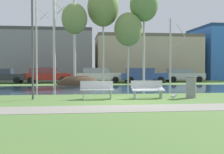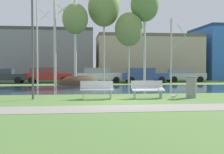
{
  "view_description": "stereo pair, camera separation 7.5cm",
  "coord_description": "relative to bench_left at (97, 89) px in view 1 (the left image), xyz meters",
  "views": [
    {
      "loc": [
        -2.14,
        -12.33,
        1.47
      ],
      "look_at": [
        -0.49,
        1.28,
        1.05
      ],
      "focal_mm": 44.68,
      "sensor_mm": 36.0,
      "label": 1
    },
    {
      "loc": [
        -2.07,
        -12.34,
        1.47
      ],
      "look_at": [
        -0.49,
        1.28,
        1.05
      ],
      "focal_mm": 44.68,
      "sensor_mm": 36.0,
      "label": 2
    }
  ],
  "objects": [
    {
      "name": "parked_van_nearest_dark",
      "position": [
        -8.44,
        15.39,
        0.3
      ],
      "size": [
        4.61,
        1.99,
        1.45
      ],
      "color": "#282B30",
      "rests_on": "ground"
    },
    {
      "name": "birch_far_left",
      "position": [
        -4.52,
        11.92,
        4.06
      ],
      "size": [
        1.19,
        2.18,
        8.91
      ],
      "color": "beige",
      "rests_on": "ground"
    },
    {
      "name": "building_grey_warehouse",
      "position": [
        -7.53,
        22.88,
        2.71
      ],
      "size": [
        16.6,
        6.1,
        6.37
      ],
      "color": "gray",
      "rests_on": "ground"
    },
    {
      "name": "parked_sedan_second_red",
      "position": [
        -4.07,
        15.58,
        0.35
      ],
      "size": [
        4.74,
        2.11,
        1.56
      ],
      "color": "maroon",
      "rests_on": "ground"
    },
    {
      "name": "soil_mound",
      "position": [
        -0.87,
        11.93,
        -0.47
      ],
      "size": [
        3.86,
        2.93,
        1.69
      ],
      "primitive_type": "ellipsoid",
      "color": "#423021",
      "rests_on": "ground"
    },
    {
      "name": "trash_bin",
      "position": [
        4.72,
        -0.03,
        0.09
      ],
      "size": [
        0.52,
        0.52,
        1.08
      ],
      "color": "gray",
      "rests_on": "ground"
    },
    {
      "name": "birch_center_right",
      "position": [
        3.63,
        11.67,
        4.53
      ],
      "size": [
        2.53,
        2.53,
        6.54
      ],
      "color": "#BCB7A8",
      "rests_on": "ground"
    },
    {
      "name": "parked_hatch_third_white",
      "position": [
        1.23,
        15.81,
        0.34
      ],
      "size": [
        4.78,
        1.92,
        1.56
      ],
      "color": "silver",
      "rests_on": "ground"
    },
    {
      "name": "birch_left",
      "position": [
        -2.95,
        11.53,
        4.02
      ],
      "size": [
        1.2,
        2.06,
        8.8
      ],
      "color": "beige",
      "rests_on": "ground"
    },
    {
      "name": "bench_right",
      "position": [
        2.5,
        0.0,
        0.0
      ],
      "size": [
        1.6,
        0.57,
        0.87
      ],
      "color": "#B2B5B7",
      "rests_on": "ground"
    },
    {
      "name": "birch_right",
      "position": [
        5.17,
        11.95,
        6.85
      ],
      "size": [
        2.62,
        2.62,
        9.45
      ],
      "color": "beige",
      "rests_on": "ground"
    },
    {
      "name": "birch_far_right",
      "position": [
        7.69,
        11.7,
        2.68
      ],
      "size": [
        1.5,
        2.75,
        6.12
      ],
      "color": "beige",
      "rests_on": "ground"
    },
    {
      "name": "birch_center_left",
      "position": [
        -1.2,
        11.55,
        5.34
      ],
      "size": [
        2.27,
        2.27,
        7.52
      ],
      "color": "beige",
      "rests_on": "ground"
    },
    {
      "name": "building_beige_block",
      "position": [
        8.02,
        22.67,
        2.4
      ],
      "size": [
        13.12,
        7.0,
        5.74
      ],
      "color": "#BCAD8E",
      "rests_on": "ground"
    },
    {
      "name": "paved_path_strip",
      "position": [
        1.25,
        -3.31,
        -0.47
      ],
      "size": [
        60.0,
        1.85,
        0.01
      ],
      "primitive_type": "cube",
      "color": "gray",
      "rests_on": "ground"
    },
    {
      "name": "river_band",
      "position": [
        1.25,
        6.58,
        -0.47
      ],
      "size": [
        80.0,
        8.11,
        0.01
      ],
      "primitive_type": "cube",
      "color": "#2D475B",
      "rests_on": "ground"
    },
    {
      "name": "streetlamp",
      "position": [
        -3.03,
        0.2,
        3.56
      ],
      "size": [
        0.32,
        0.32,
        6.17
      ],
      "color": "#4C4C51",
      "rests_on": "ground"
    },
    {
      "name": "ground_plane",
      "position": [
        1.25,
        8.97,
        -0.47
      ],
      "size": [
        120.0,
        120.0,
        0.0
      ],
      "primitive_type": "plane",
      "color": "#517538"
    },
    {
      "name": "bench_left",
      "position": [
        0.0,
        0.0,
        0.0
      ],
      "size": [
        1.6,
        0.57,
        0.87
      ],
      "color": "#B2B5B7",
      "rests_on": "ground"
    },
    {
      "name": "seagull",
      "position": [
        3.73,
        -0.26,
        -0.34
      ],
      "size": [
        0.4,
        0.15,
        0.25
      ],
      "color": "white",
      "rests_on": "ground"
    },
    {
      "name": "birch_center",
      "position": [
        1.46,
        12.73,
        6.69
      ],
      "size": [
        2.97,
        2.97,
        9.2
      ],
      "color": "beige",
      "rests_on": "ground"
    },
    {
      "name": "parked_suv_fifth_silver",
      "position": [
        10.49,
        16.06,
        0.3
      ],
      "size": [
        4.39,
        2.07,
        1.45
      ],
      "color": "#B2B5BC",
      "rests_on": "ground"
    },
    {
      "name": "parked_wagon_fourth_blue",
      "position": [
        5.81,
        15.02,
        0.33
      ],
      "size": [
        4.75,
        2.0,
        1.53
      ],
      "color": "#2D4793",
      "rests_on": "ground"
    }
  ]
}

